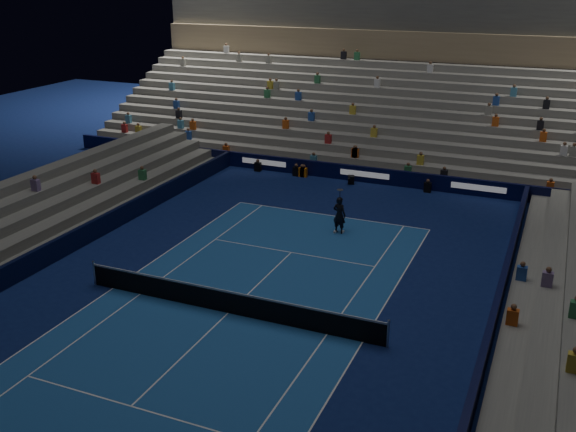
# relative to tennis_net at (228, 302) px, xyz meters

# --- Properties ---
(ground) EXTENTS (90.00, 90.00, 0.00)m
(ground) POSITION_rel_tennis_net_xyz_m (0.00, 0.00, -0.50)
(ground) COLOR #0D1A50
(ground) RESTS_ON ground
(court_surface) EXTENTS (10.97, 23.77, 0.01)m
(court_surface) POSITION_rel_tennis_net_xyz_m (0.00, 0.00, -0.50)
(court_surface) COLOR #1B4F97
(court_surface) RESTS_ON ground
(sponsor_barrier_far) EXTENTS (44.00, 0.25, 1.00)m
(sponsor_barrier_far) POSITION_rel_tennis_net_xyz_m (0.00, 18.50, -0.00)
(sponsor_barrier_far) COLOR black
(sponsor_barrier_far) RESTS_ON ground
(sponsor_barrier_east) EXTENTS (0.25, 37.00, 1.00)m
(sponsor_barrier_east) POSITION_rel_tennis_net_xyz_m (9.70, 0.00, -0.00)
(sponsor_barrier_east) COLOR #080C33
(sponsor_barrier_east) RESTS_ON ground
(sponsor_barrier_west) EXTENTS (0.25, 37.00, 1.00)m
(sponsor_barrier_west) POSITION_rel_tennis_net_xyz_m (-9.70, 0.00, -0.00)
(sponsor_barrier_west) COLOR black
(sponsor_barrier_west) RESTS_ON ground
(grandstand_main) EXTENTS (44.00, 15.20, 11.20)m
(grandstand_main) POSITION_rel_tennis_net_xyz_m (0.00, 27.90, 2.87)
(grandstand_main) COLOR slate
(grandstand_main) RESTS_ON ground
(tennis_net) EXTENTS (12.90, 0.10, 1.10)m
(tennis_net) POSITION_rel_tennis_net_xyz_m (0.00, 0.00, 0.00)
(tennis_net) COLOR #B2B2B7
(tennis_net) RESTS_ON ground
(tennis_player) EXTENTS (0.78, 0.58, 1.93)m
(tennis_player) POSITION_rel_tennis_net_xyz_m (1.27, 9.68, 0.46)
(tennis_player) COLOR black
(tennis_player) RESTS_ON ground
(broadcast_camera) EXTENTS (0.52, 0.89, 0.52)m
(broadcast_camera) POSITION_rel_tennis_net_xyz_m (-0.70, 17.77, -0.23)
(broadcast_camera) COLOR black
(broadcast_camera) RESTS_ON ground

